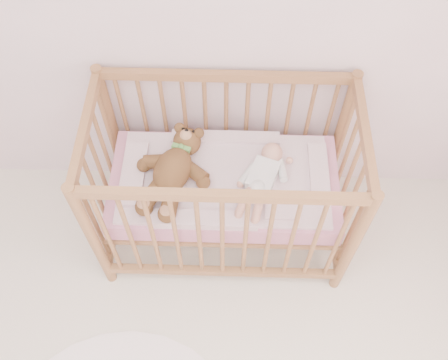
# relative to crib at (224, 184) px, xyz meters

# --- Properties ---
(wall_back) EXTENTS (4.00, 0.02, 2.70)m
(wall_back) POSITION_rel_crib_xyz_m (-0.32, 0.40, 0.85)
(wall_back) COLOR silver
(wall_back) RESTS_ON floor
(crib) EXTENTS (1.36, 0.76, 1.00)m
(crib) POSITION_rel_crib_xyz_m (0.00, 0.00, 0.00)
(crib) COLOR #986840
(crib) RESTS_ON floor
(mattress) EXTENTS (1.22, 0.62, 0.13)m
(mattress) POSITION_rel_crib_xyz_m (0.00, 0.00, -0.01)
(mattress) COLOR pink
(mattress) RESTS_ON crib
(blanket) EXTENTS (1.10, 0.58, 0.06)m
(blanket) POSITION_rel_crib_xyz_m (0.00, 0.00, 0.06)
(blanket) COLOR #D08FA0
(blanket) RESTS_ON mattress
(baby) EXTENTS (0.40, 0.56, 0.12)m
(baby) POSITION_rel_crib_xyz_m (0.20, -0.02, 0.14)
(baby) COLOR white
(baby) RESTS_ON blanket
(teddy_bear) EXTENTS (0.58, 0.69, 0.17)m
(teddy_bear) POSITION_rel_crib_xyz_m (-0.26, -0.02, 0.15)
(teddy_bear) COLOR brown
(teddy_bear) RESTS_ON blanket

